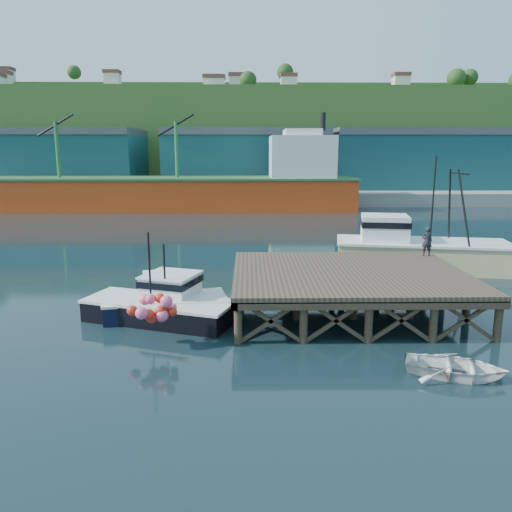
{
  "coord_description": "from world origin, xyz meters",
  "views": [
    {
      "loc": [
        0.25,
        -25.31,
        8.18
      ],
      "look_at": [
        0.69,
        2.0,
        2.5
      ],
      "focal_mm": 35.0,
      "sensor_mm": 36.0,
      "label": 1
    }
  ],
  "objects_px": {
    "dockworker": "(427,241)",
    "trawler": "(418,247)",
    "boat_black": "(162,303)",
    "dinghy": "(455,367)",
    "boat_navy": "(165,300)"
  },
  "relations": [
    {
      "from": "boat_navy",
      "to": "boat_black",
      "type": "height_order",
      "value": "boat_black"
    },
    {
      "from": "boat_black",
      "to": "trawler",
      "type": "distance_m",
      "value": 19.52
    },
    {
      "from": "boat_black",
      "to": "dockworker",
      "type": "bearing_deg",
      "value": 38.34
    },
    {
      "from": "dockworker",
      "to": "boat_black",
      "type": "bearing_deg",
      "value": 21.7
    },
    {
      "from": "dockworker",
      "to": "trawler",
      "type": "bearing_deg",
      "value": -102.01
    },
    {
      "from": "boat_navy",
      "to": "trawler",
      "type": "relative_size",
      "value": 0.52
    },
    {
      "from": "boat_navy",
      "to": "boat_black",
      "type": "xyz_separation_m",
      "value": [
        0.0,
        -0.77,
        0.07
      ]
    },
    {
      "from": "trawler",
      "to": "dinghy",
      "type": "height_order",
      "value": "trawler"
    },
    {
      "from": "boat_black",
      "to": "dinghy",
      "type": "distance_m",
      "value": 13.74
    },
    {
      "from": "boat_navy",
      "to": "dinghy",
      "type": "xyz_separation_m",
      "value": [
        11.99,
        -7.47,
        -0.4
      ]
    },
    {
      "from": "dockworker",
      "to": "boat_navy",
      "type": "bearing_deg",
      "value": 19.03
    },
    {
      "from": "trawler",
      "to": "dockworker",
      "type": "height_order",
      "value": "trawler"
    },
    {
      "from": "trawler",
      "to": "boat_navy",
      "type": "bearing_deg",
      "value": -138.84
    },
    {
      "from": "dinghy",
      "to": "boat_black",
      "type": "bearing_deg",
      "value": 80.79
    },
    {
      "from": "boat_black",
      "to": "dinghy",
      "type": "xyz_separation_m",
      "value": [
        11.99,
        -6.7,
        -0.46
      ]
    }
  ]
}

